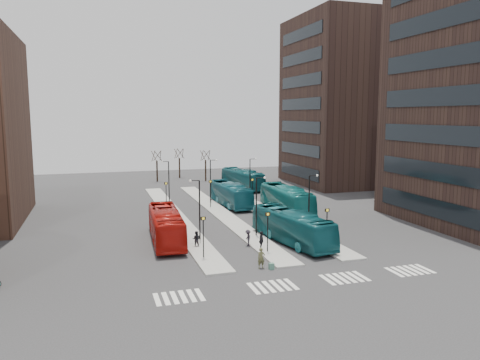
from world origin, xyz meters
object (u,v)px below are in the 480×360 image
object	(u,v)px
red_bus	(166,226)
teal_bus_d	(242,179)
commuter_b	(261,241)
teal_bus_a	(292,227)
teal_bus_c	(286,199)
teal_bus_b	(230,194)
commuter_a	(196,239)
traveller	(261,258)
suitcase	(271,266)
commuter_c	(248,238)

from	to	relation	value
red_bus	teal_bus_d	xyz separation A→B (m)	(17.61, 30.24, 0.04)
commuter_b	teal_bus_a	bearing A→B (deg)	-46.96
teal_bus_d	commuter_b	distance (m)	37.36
red_bus	teal_bus_c	bearing A→B (deg)	32.45
red_bus	teal_bus_b	bearing A→B (deg)	58.10
teal_bus_d	commuter_a	xyz separation A→B (m)	(-15.16, -33.18, -0.88)
teal_bus_a	teal_bus_c	bearing A→B (deg)	60.23
teal_bus_d	commuter_a	world-z (taller)	teal_bus_d
teal_bus_a	traveller	distance (m)	8.47
teal_bus_b	commuter_a	xyz separation A→B (m)	(-8.93, -19.11, -0.80)
teal_bus_d	suitcase	bearing A→B (deg)	-112.30
suitcase	teal_bus_c	world-z (taller)	teal_bus_c
commuter_a	commuter_c	xyz separation A→B (m)	(4.89, -0.91, -0.02)
teal_bus_a	teal_bus_d	size ratio (longest dim) A/B	0.97
teal_bus_d	commuter_c	world-z (taller)	teal_bus_d
suitcase	teal_bus_a	bearing A→B (deg)	54.60
teal_bus_d	traveller	distance (m)	42.36
traveller	teal_bus_d	bearing A→B (deg)	77.64
teal_bus_d	commuter_a	distance (m)	36.50
commuter_a	commuter_c	distance (m)	4.98
traveller	commuter_c	distance (m)	6.80
teal_bus_a	teal_bus_b	size ratio (longest dim) A/B	1.02
traveller	commuter_a	distance (m)	8.54
teal_bus_b	traveller	xyz separation A→B (m)	(-5.10, -26.74, -0.75)
red_bus	teal_bus_d	distance (m)	35.00
traveller	commuter_a	bearing A→B (deg)	119.86
teal_bus_a	traveller	size ratio (longest dim) A/B	6.84
red_bus	commuter_a	xyz separation A→B (m)	(2.45, -2.94, -0.84)
suitcase	commuter_a	distance (m)	9.35
red_bus	suitcase	bearing A→B (deg)	-54.56
teal_bus_d	commuter_b	size ratio (longest dim) A/B	6.47
teal_bus_d	red_bus	bearing A→B (deg)	-128.10
teal_bus_c	teal_bus_d	size ratio (longest dim) A/B	1.03
teal_bus_b	traveller	distance (m)	27.23
teal_bus_b	commuter_a	distance (m)	21.11
suitcase	commuter_b	world-z (taller)	commuter_b
teal_bus_d	commuter_c	bearing A→B (deg)	-114.64
teal_bus_b	commuter_b	size ratio (longest dim) A/B	6.18
teal_bus_a	teal_bus_d	bearing A→B (deg)	71.45
teal_bus_a	teal_bus_b	distance (m)	20.38
teal_bus_d	commuter_c	xyz separation A→B (m)	(-10.27, -34.09, -0.89)
teal_bus_a	commuter_c	size ratio (longest dim) A/B	7.45
teal_bus_b	traveller	size ratio (longest dim) A/B	6.73
teal_bus_b	commuter_c	world-z (taller)	teal_bus_b
red_bus	teal_bus_d	bearing A→B (deg)	63.04
teal_bus_c	traveller	bearing A→B (deg)	-117.69
teal_bus_a	commuter_c	bearing A→B (deg)	166.53
traveller	commuter_a	xyz separation A→B (m)	(-3.84, 7.63, -0.05)
red_bus	commuter_b	bearing A→B (deg)	-32.93
teal_bus_a	teal_bus_d	xyz separation A→B (m)	(5.80, 34.44, 0.05)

